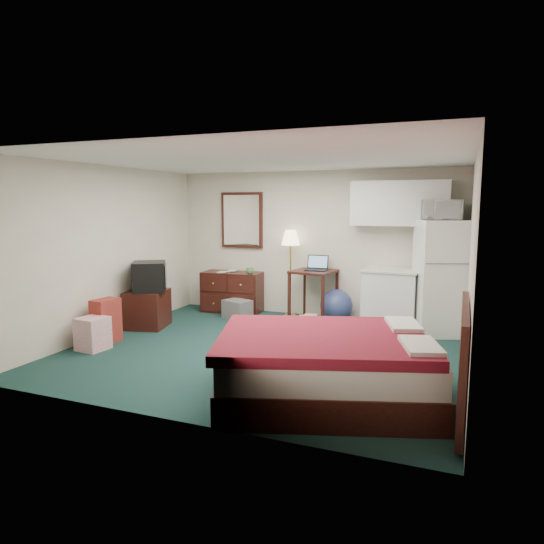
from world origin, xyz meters
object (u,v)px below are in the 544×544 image
at_px(desk, 313,295).
at_px(fridge, 441,277).
at_px(suitcase, 106,321).
at_px(kitchen_counter, 391,299).
at_px(floor_lamp, 290,273).
at_px(dresser, 232,292).
at_px(tv_stand, 147,309).
at_px(bed, 327,367).

relative_size(desk, fridge, 0.49).
bearing_deg(suitcase, desk, 51.49).
height_order(desk, suitcase, desk).
distance_m(desk, kitchen_counter, 1.29).
relative_size(floor_lamp, fridge, 0.88).
relative_size(dresser, suitcase, 1.71).
height_order(dresser, tv_stand, dresser).
xyz_separation_m(floor_lamp, fridge, (2.48, -0.27, 0.11)).
height_order(floor_lamp, bed, floor_lamp).
bearing_deg(desk, bed, -63.25).
bearing_deg(floor_lamp, bed, -64.80).
xyz_separation_m(kitchen_counter, tv_stand, (-3.59, -1.43, -0.15)).
distance_m(floor_lamp, kitchen_counter, 1.77).
bearing_deg(kitchen_counter, bed, -89.30).
relative_size(dresser, fridge, 0.62).
distance_m(fridge, tv_stand, 4.56).
height_order(kitchen_counter, bed, kitchen_counter).
height_order(dresser, kitchen_counter, kitchen_counter).
height_order(dresser, floor_lamp, floor_lamp).
height_order(desk, bed, desk).
height_order(fridge, tv_stand, fridge).
xyz_separation_m(fridge, tv_stand, (-4.33, -1.30, -0.56)).
bearing_deg(kitchen_counter, dresser, -177.44).
bearing_deg(dresser, desk, -6.47).
bearing_deg(fridge, kitchen_counter, 151.13).
xyz_separation_m(floor_lamp, desk, (0.45, -0.12, -0.33)).
height_order(kitchen_counter, suitcase, kitchen_counter).
distance_m(dresser, suitcase, 2.56).
relative_size(tv_stand, suitcase, 1.03).
xyz_separation_m(floor_lamp, bed, (1.56, -3.31, -0.42)).
height_order(floor_lamp, fridge, fridge).
height_order(dresser, desk, desk).
distance_m(desk, tv_stand, 2.73).
relative_size(fridge, tv_stand, 2.68).
bearing_deg(desk, fridge, 3.46).
bearing_deg(suitcase, bed, -7.60).
xyz_separation_m(kitchen_counter, fridge, (0.74, -0.13, 0.41)).
relative_size(floor_lamp, kitchen_counter, 1.67).
distance_m(bed, suitcase, 3.51).
height_order(bed, suitcase, bed).
distance_m(bed, tv_stand, 3.83).
bearing_deg(bed, kitchen_counter, 68.87).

